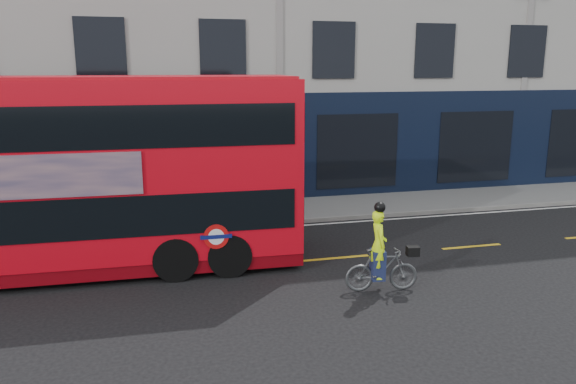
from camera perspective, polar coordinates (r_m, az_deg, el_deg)
name	(u,v)px	position (r m, az deg, el deg)	size (l,w,h in m)	color
ground	(356,279)	(13.61, 6.96, -8.73)	(120.00, 120.00, 0.00)	black
pavement	(290,210)	(19.50, 0.18, -1.82)	(60.00, 3.00, 0.12)	slate
kerb	(301,221)	(18.10, 1.34, -2.96)	(60.00, 0.12, 0.13)	slate
building_terrace	(253,5)	(25.31, -3.57, 18.44)	(50.00, 10.07, 15.00)	#A5A29B
road_edge_line	(304,225)	(17.84, 1.59, -3.40)	(58.00, 0.10, 0.01)	silver
lane_dashes	(336,258)	(14.93, 4.91, -6.70)	(58.00, 0.12, 0.01)	gold
bus	(55,175)	(14.40, -22.63, 1.59)	(11.77, 2.97, 4.72)	red
cyclist	(381,262)	(12.75, 9.42, -7.01)	(1.70, 0.69, 2.07)	#4C4F51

